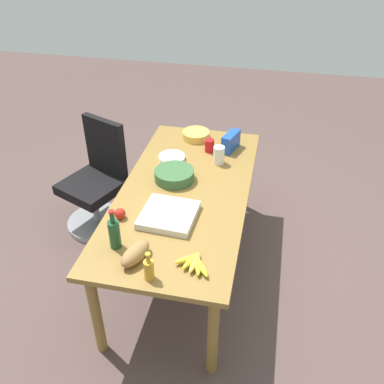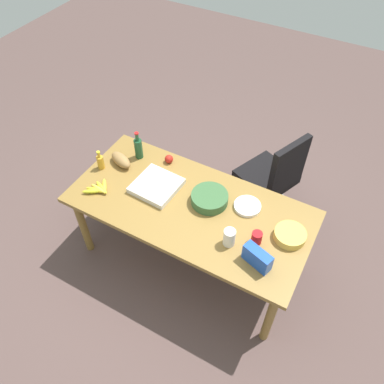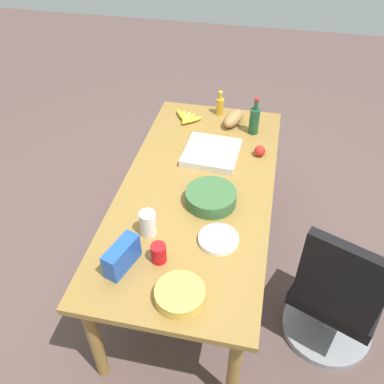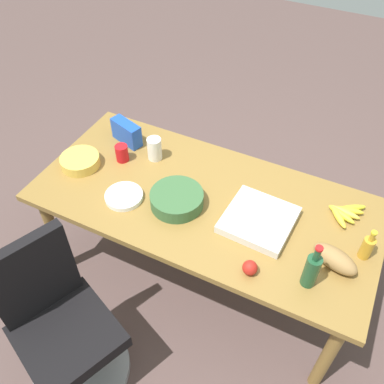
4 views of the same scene
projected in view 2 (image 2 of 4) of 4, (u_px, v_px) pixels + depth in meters
name	position (u px, v px, depth m)	size (l,w,h in m)	color
ground_plane	(190.00, 257.00, 3.74)	(10.00, 10.00, 0.00)	brown
conference_table	(190.00, 211.00, 3.23)	(1.99, 0.94, 0.77)	olive
office_chair	(270.00, 183.00, 3.86)	(0.63, 0.63, 1.01)	gray
pizza_box	(156.00, 186.00, 3.28)	(0.36, 0.36, 0.05)	silver
paper_plate_stack	(247.00, 206.00, 3.14)	(0.22, 0.22, 0.03)	white
banana_bunch	(98.00, 189.00, 3.26)	(0.20, 0.23, 0.04)	yellow
red_solo_cup	(257.00, 238.00, 2.89)	(0.08, 0.08, 0.11)	red
dressing_bottle	(100.00, 162.00, 3.41)	(0.07, 0.07, 0.19)	gold
mayo_jar	(229.00, 237.00, 2.87)	(0.09, 0.09, 0.15)	white
bread_loaf	(121.00, 160.00, 3.46)	(0.24, 0.11, 0.10)	olive
wine_bottle	(138.00, 148.00, 3.48)	(0.07, 0.07, 0.28)	#1C4A2B
chip_bowl	(290.00, 235.00, 2.93)	(0.24, 0.24, 0.07)	gold
chip_bag_blue	(257.00, 258.00, 2.75)	(0.22, 0.08, 0.15)	blue
salad_bowl	(210.00, 198.00, 3.16)	(0.30, 0.30, 0.08)	#376036
apple_red	(169.00, 159.00, 3.48)	(0.08, 0.08, 0.08)	red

